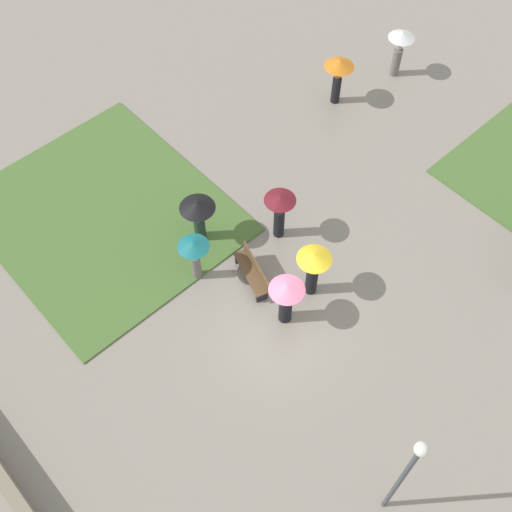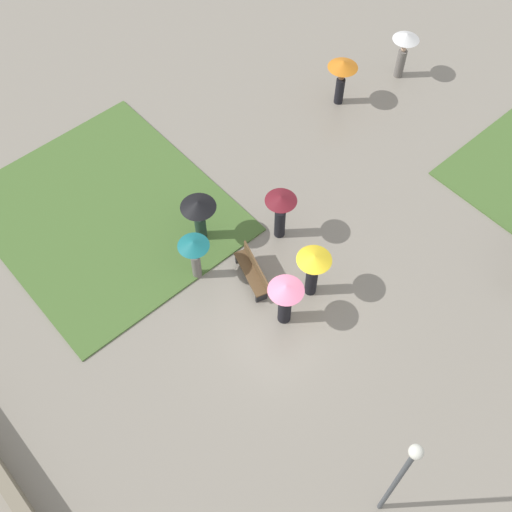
{
  "view_description": "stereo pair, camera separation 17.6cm",
  "coord_description": "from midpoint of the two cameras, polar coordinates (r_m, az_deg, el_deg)",
  "views": [
    {
      "loc": [
        6.54,
        -6.98,
        17.15
      ],
      "look_at": [
        -1.45,
        0.33,
        1.13
      ],
      "focal_mm": 45.0,
      "sensor_mm": 36.0,
      "label": 1
    },
    {
      "loc": [
        6.65,
        -6.85,
        17.15
      ],
      "look_at": [
        -1.45,
        0.33,
        1.13
      ],
      "focal_mm": 45.0,
      "sensor_mm": 36.0,
      "label": 2
    }
  ],
  "objects": [
    {
      "name": "ground_plane",
      "position": [
        19.63,
        2.35,
        -5.03
      ],
      "size": [
        90.0,
        90.0,
        0.0
      ],
      "primitive_type": "plane",
      "color": "gray"
    },
    {
      "name": "lawn_patch_near",
      "position": [
        22.27,
        -12.98,
        3.75
      ],
      "size": [
        8.22,
        7.19,
        0.06
      ],
      "color": "#4C7033",
      "rests_on": "ground_plane"
    },
    {
      "name": "parapet_wall",
      "position": [
        18.08,
        -19.79,
        -20.36
      ],
      "size": [
        45.0,
        0.35,
        0.82
      ],
      "color": "gray",
      "rests_on": "ground_plane"
    },
    {
      "name": "park_bench",
      "position": [
        19.82,
        -0.01,
        -1.35
      ],
      "size": [
        1.82,
        0.93,
        0.9
      ],
      "rotation": [
        0.0,
        0.0,
        -0.3
      ],
      "color": "brown",
      "rests_on": "ground_plane"
    },
    {
      "name": "lamp_post",
      "position": [
        15.02,
        13.14,
        -18.35
      ],
      "size": [
        0.32,
        0.32,
        4.72
      ],
      "color": "#474C51",
      "rests_on": "ground_plane"
    },
    {
      "name": "crowd_person_pink",
      "position": [
        18.44,
        2.91,
        -3.65
      ],
      "size": [
        1.06,
        1.06,
        1.87
      ],
      "rotation": [
        0.0,
        0.0,
        4.95
      ],
      "color": "black",
      "rests_on": "ground_plane"
    },
    {
      "name": "crowd_person_black",
      "position": [
        20.13,
        -4.86,
        3.96
      ],
      "size": [
        1.14,
        1.14,
        1.84
      ],
      "rotation": [
        0.0,
        0.0,
        0.46
      ],
      "color": "#1E3328",
      "rests_on": "ground_plane"
    },
    {
      "name": "crowd_person_teal",
      "position": [
        19.28,
        -5.25,
        0.43
      ],
      "size": [
        0.97,
        0.97,
        1.82
      ],
      "rotation": [
        0.0,
        0.0,
        4.12
      ],
      "color": "slate",
      "rests_on": "ground_plane"
    },
    {
      "name": "crowd_person_maroon",
      "position": [
        20.19,
        2.44,
        4.15
      ],
      "size": [
        1.01,
        1.01,
        1.94
      ],
      "rotation": [
        0.0,
        0.0,
        0.83
      ],
      "color": "black",
      "rests_on": "ground_plane"
    },
    {
      "name": "crowd_person_yellow",
      "position": [
        19.0,
        5.35,
        -1.09
      ],
      "size": [
        1.05,
        1.05,
        1.92
      ],
      "rotation": [
        0.0,
        0.0,
        5.67
      ],
      "color": "black",
      "rests_on": "ground_plane"
    },
    {
      "name": "lone_walker_far_path",
      "position": [
        24.7,
        7.88,
        15.91
      ],
      "size": [
        1.12,
        1.12,
        1.93
      ],
      "rotation": [
        0.0,
        0.0,
        5.6
      ],
      "color": "black",
      "rests_on": "ground_plane"
    },
    {
      "name": "lone_walker_near_lawn",
      "position": [
        26.34,
        13.24,
        17.69
      ],
      "size": [
        1.02,
        1.02,
        1.97
      ],
      "rotation": [
        0.0,
        0.0,
        2.87
      ],
      "color": "slate",
      "rests_on": "ground_plane"
    }
  ]
}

